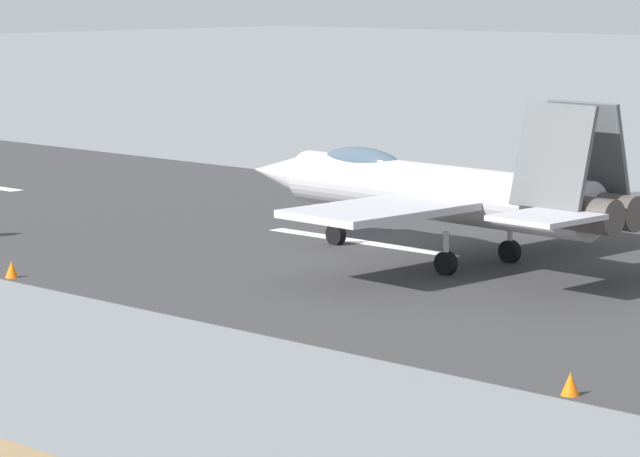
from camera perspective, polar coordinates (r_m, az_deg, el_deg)
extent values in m
plane|color=slate|center=(56.12, 1.91, -0.57)|extent=(400.00, 400.00, 0.00)
cube|color=#373637|center=(56.12, 1.91, -0.56)|extent=(240.00, 26.00, 0.02)
cube|color=white|center=(56.66, 1.26, -0.45)|extent=(8.00, 0.70, 0.00)
cylinder|color=#B7B4BA|center=(52.31, 4.27, 1.31)|extent=(12.49, 2.48, 1.87)
cone|color=#B7B4BA|center=(57.62, -1.43, 2.03)|extent=(2.94, 1.73, 1.59)
ellipsoid|color=#3F5160|center=(54.59, 1.52, 2.39)|extent=(3.65, 1.28, 1.10)
cylinder|color=#47423D|center=(47.93, 9.53, 0.51)|extent=(2.25, 1.21, 1.10)
cylinder|color=#47423D|center=(48.81, 10.30, 0.64)|extent=(2.25, 1.21, 1.10)
cube|color=#B7B4BA|center=(48.87, 2.17, 0.67)|extent=(3.68, 5.94, 0.24)
cube|color=#B7B4BA|center=(54.61, 7.71, 1.46)|extent=(3.68, 5.94, 0.24)
cube|color=#B7B4BA|center=(46.45, 8.18, 0.40)|extent=(2.54, 2.92, 0.16)
cube|color=#545758|center=(48.01, 8.42, 2.60)|extent=(2.64, 1.07, 3.14)
cube|color=#545758|center=(49.44, 9.69, 2.75)|extent=(2.64, 1.07, 3.14)
cylinder|color=silver|center=(55.79, 0.58, 0.11)|extent=(0.18, 0.18, 1.40)
cylinder|color=black|center=(55.84, 0.58, -0.21)|extent=(0.77, 0.34, 0.76)
cylinder|color=silver|center=(50.20, 4.57, -0.91)|extent=(0.18, 0.18, 1.40)
cylinder|color=black|center=(50.25, 4.57, -1.27)|extent=(0.77, 0.34, 0.76)
cylinder|color=silver|center=(52.62, 6.87, -0.49)|extent=(0.18, 0.18, 1.40)
cylinder|color=black|center=(52.67, 6.86, -0.83)|extent=(0.77, 0.34, 0.76)
cone|color=orange|center=(36.10, 9.03, -5.57)|extent=(0.44, 0.44, 0.55)
cone|color=orange|center=(50.54, -11.07, -1.47)|extent=(0.44, 0.44, 0.55)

